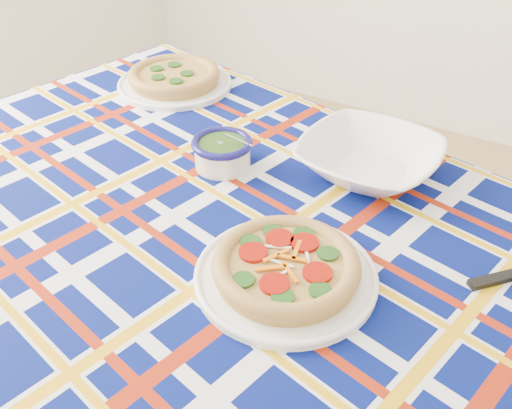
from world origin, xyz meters
The scene contains 6 objects.
dining_table centered at (-0.07, -0.16, 0.73)m, with size 1.91×1.42×0.80m.
tablecloth centered at (-0.07, -0.16, 0.75)m, with size 1.75×1.11×0.11m, color #040F55, non-canonical shape.
main_focaccia_plate centered at (0.11, -0.24, 0.84)m, with size 0.33×0.33×0.06m, color #AA833C, non-canonical shape.
pesto_bowl centered at (-0.20, 0.01, 0.85)m, with size 0.14×0.14×0.08m, color #1B360E, non-canonical shape.
serving_bowl centered at (0.10, 0.16, 0.85)m, with size 0.31×0.31×0.07m, color white.
second_focaccia_plate centered at (-0.56, 0.30, 0.84)m, with size 0.34×0.34×0.06m, color #AA833C, non-canonical shape.
Camera 1 is at (0.44, -0.90, 1.52)m, focal length 40.00 mm.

